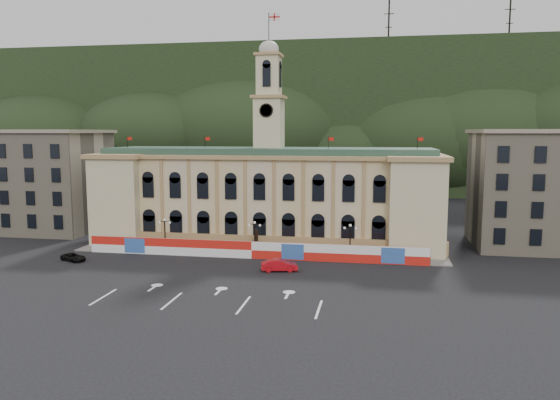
% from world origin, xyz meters
% --- Properties ---
extents(ground, '(260.00, 260.00, 0.00)m').
position_xyz_m(ground, '(0.00, 0.00, 0.00)').
color(ground, black).
rests_on(ground, ground).
extents(lane_markings, '(26.00, 10.00, 0.02)m').
position_xyz_m(lane_markings, '(0.00, -5.00, 0.00)').
color(lane_markings, white).
rests_on(lane_markings, ground).
extents(hill_ridge, '(230.00, 80.00, 64.00)m').
position_xyz_m(hill_ridge, '(0.03, 121.99, 19.48)').
color(hill_ridge, black).
rests_on(hill_ridge, ground).
extents(city_hall, '(56.20, 17.60, 37.10)m').
position_xyz_m(city_hall, '(0.00, 27.63, 7.85)').
color(city_hall, beige).
rests_on(city_hall, ground).
extents(side_building_left, '(21.00, 17.00, 18.60)m').
position_xyz_m(side_building_left, '(-43.00, 30.93, 9.33)').
color(side_building_left, tan).
rests_on(side_building_left, ground).
extents(side_building_right, '(21.00, 17.00, 18.60)m').
position_xyz_m(side_building_right, '(43.00, 30.93, 9.33)').
color(side_building_right, tan).
rests_on(side_building_right, ground).
extents(hoarding_fence, '(50.00, 0.44, 2.50)m').
position_xyz_m(hoarding_fence, '(0.06, 15.07, 1.25)').
color(hoarding_fence, red).
rests_on(hoarding_fence, ground).
extents(pavement, '(56.00, 5.50, 0.16)m').
position_xyz_m(pavement, '(0.00, 17.75, 0.08)').
color(pavement, slate).
rests_on(pavement, ground).
extents(statue, '(1.40, 1.40, 3.72)m').
position_xyz_m(statue, '(0.00, 18.00, 1.19)').
color(statue, '#595651').
rests_on(statue, ground).
extents(lamp_left, '(1.96, 0.44, 5.15)m').
position_xyz_m(lamp_left, '(-14.00, 17.00, 3.07)').
color(lamp_left, black).
rests_on(lamp_left, ground).
extents(lamp_center, '(1.96, 0.44, 5.15)m').
position_xyz_m(lamp_center, '(0.00, 17.00, 3.07)').
color(lamp_center, black).
rests_on(lamp_center, ground).
extents(lamp_right, '(1.96, 0.44, 5.15)m').
position_xyz_m(lamp_right, '(14.00, 17.00, 3.07)').
color(lamp_right, black).
rests_on(lamp_right, ground).
extents(red_sedan, '(3.76, 5.54, 1.59)m').
position_xyz_m(red_sedan, '(5.23, 8.60, 0.79)').
color(red_sedan, red).
rests_on(red_sedan, ground).
extents(black_suv, '(4.93, 5.46, 1.12)m').
position_xyz_m(black_suv, '(-24.57, 9.05, 0.56)').
color(black_suv, black).
rests_on(black_suv, ground).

